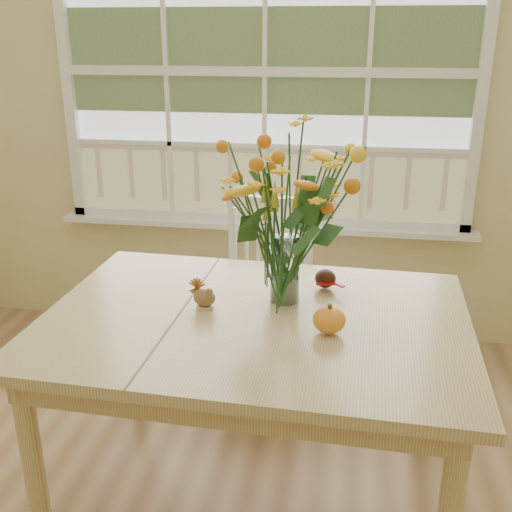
# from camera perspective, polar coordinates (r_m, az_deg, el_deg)

# --- Properties ---
(wall_back) EXTENTS (4.00, 0.02, 2.70)m
(wall_back) POSITION_cam_1_polar(r_m,az_deg,el_deg) (3.42, 0.93, 13.85)
(wall_back) COLOR beige
(wall_back) RESTS_ON floor
(window) EXTENTS (2.42, 0.12, 1.74)m
(window) POSITION_cam_1_polar(r_m,az_deg,el_deg) (3.36, 0.85, 16.85)
(window) COLOR silver
(window) RESTS_ON wall_back
(dining_table) EXTENTS (1.54, 1.13, 0.80)m
(dining_table) POSITION_cam_1_polar(r_m,az_deg,el_deg) (2.18, -0.08, -7.90)
(dining_table) COLOR tan
(dining_table) RESTS_ON floor
(windsor_chair) EXTENTS (0.46, 0.44, 0.97)m
(windsor_chair) POSITION_cam_1_polar(r_m,az_deg,el_deg) (3.01, 1.01, -3.12)
(windsor_chair) COLOR white
(windsor_chair) RESTS_ON floor
(flower_vase) EXTENTS (0.52, 0.52, 0.61)m
(flower_vase) POSITION_cam_1_polar(r_m,az_deg,el_deg) (2.13, 2.88, 4.85)
(flower_vase) COLOR white
(flower_vase) RESTS_ON dining_table
(pumpkin) EXTENTS (0.11, 0.11, 0.09)m
(pumpkin) POSITION_cam_1_polar(r_m,az_deg,el_deg) (2.02, 6.99, -6.18)
(pumpkin) COLOR orange
(pumpkin) RESTS_ON dining_table
(turkey_figurine) EXTENTS (0.09, 0.07, 0.10)m
(turkey_figurine) POSITION_cam_1_polar(r_m,az_deg,el_deg) (2.18, -4.94, -3.98)
(turkey_figurine) COLOR #CCB78C
(turkey_figurine) RESTS_ON dining_table
(dark_gourd) EXTENTS (0.13, 0.10, 0.07)m
(dark_gourd) POSITION_cam_1_polar(r_m,az_deg,el_deg) (2.36, 6.62, -2.22)
(dark_gourd) COLOR #38160F
(dark_gourd) RESTS_ON dining_table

